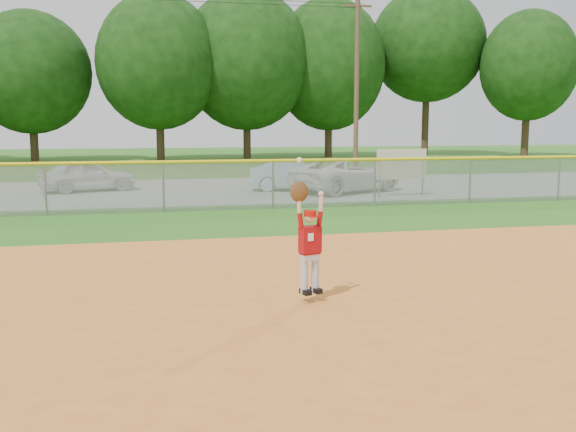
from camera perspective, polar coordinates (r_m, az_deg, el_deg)
The scene contains 11 objects.
ground at distance 9.79m, azimuth -9.32°, elevation -7.59°, with size 120.00×120.00×0.00m, color #275E15.
clay_infield at distance 6.94m, azimuth -7.90°, elevation -14.13°, with size 24.00×16.00×0.04m, color #C86B24.
parking_strip at distance 25.55m, azimuth -11.33°, elevation 2.20°, with size 44.00×10.00×0.03m, color gray.
car_white_a at distance 26.00m, azimuth -17.41°, elevation 3.47°, with size 1.45×3.60×1.23m, color silver.
car_blue at distance 25.06m, azimuth 0.68°, elevation 3.64°, with size 1.26×3.60×1.19m, color #88B4CB.
car_white_b at distance 24.68m, azimuth 5.28°, elevation 3.65°, with size 2.14×4.65×1.29m, color white.
sponsor_sign at distance 23.46m, azimuth 10.07°, elevation 4.45°, with size 1.94×0.20×1.72m.
outfield_fence at distance 19.49m, azimuth -11.02°, elevation 2.91°, with size 40.06×0.10×1.55m.
power_lines at distance 31.50m, azimuth -9.95°, elevation 11.85°, with size 19.40×0.24×9.00m.
tree_line at distance 47.58m, azimuth -10.97°, elevation 14.03°, with size 62.37×13.00×14.43m.
ballplayer at distance 9.37m, azimuth 1.83°, elevation -1.97°, with size 0.55×0.30×2.01m.
Camera 1 is at (-0.46, -9.41, 2.66)m, focal length 40.00 mm.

